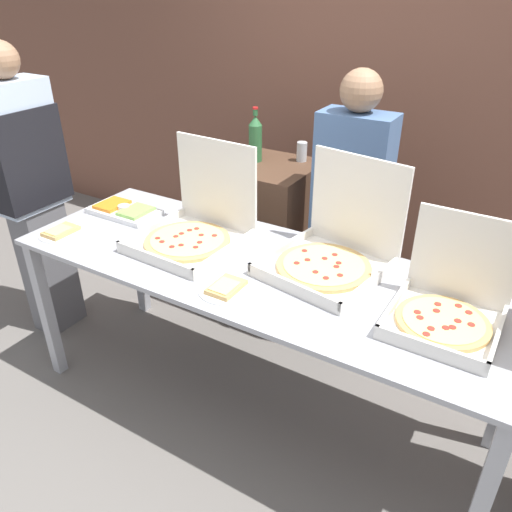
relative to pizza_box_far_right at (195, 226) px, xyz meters
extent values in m
plane|color=slate|center=(0.39, -0.05, -0.99)|extent=(16.00, 16.00, 0.00)
cube|color=brown|center=(0.39, 1.65, 0.41)|extent=(10.00, 0.06, 2.80)
cube|color=#A8AAB2|center=(0.39, -0.05, -0.10)|extent=(2.43, 0.85, 0.02)
cube|color=#A8AAB2|center=(-0.77, -0.43, -0.55)|extent=(0.06, 0.06, 0.88)
cube|color=#A8AAB2|center=(1.56, -0.43, -0.55)|extent=(0.06, 0.06, 0.88)
cube|color=#A8AAB2|center=(-0.77, 0.32, -0.55)|extent=(0.06, 0.06, 0.88)
cube|color=#A8AAB2|center=(1.56, 0.32, -0.55)|extent=(0.06, 0.06, 0.88)
cube|color=silver|center=(0.00, -0.06, -0.08)|extent=(0.52, 0.52, 0.02)
cube|color=silver|center=(-0.01, -0.30, -0.05)|extent=(0.49, 0.04, 0.04)
cube|color=silver|center=(-0.24, -0.05, -0.05)|extent=(0.04, 0.49, 0.04)
cube|color=silver|center=(0.24, -0.08, -0.05)|extent=(0.04, 0.49, 0.04)
cube|color=silver|center=(0.01, 0.19, 0.17)|extent=(0.49, 0.04, 0.47)
cylinder|color=tan|center=(0.00, -0.06, -0.06)|extent=(0.43, 0.43, 0.02)
cylinder|color=#F4D67F|center=(0.00, -0.06, -0.05)|extent=(0.37, 0.37, 0.00)
cylinder|color=#B22D23|center=(0.08, -0.07, -0.04)|extent=(0.03, 0.03, 0.00)
cylinder|color=#B22D23|center=(0.10, 0.03, -0.04)|extent=(0.03, 0.03, 0.00)
cylinder|color=#B22D23|center=(0.03, 0.00, -0.04)|extent=(0.03, 0.03, 0.00)
cylinder|color=#B22D23|center=(-0.03, 0.05, -0.04)|extent=(0.03, 0.03, 0.00)
cylinder|color=#B22D23|center=(-0.05, 0.02, -0.04)|extent=(0.03, 0.03, 0.00)
cylinder|color=#B22D23|center=(-0.06, -0.04, -0.04)|extent=(0.03, 0.03, 0.00)
cylinder|color=#B22D23|center=(-0.07, -0.08, -0.04)|extent=(0.03, 0.03, 0.00)
cylinder|color=#B22D23|center=(-0.13, -0.14, -0.04)|extent=(0.03, 0.03, 0.00)
cylinder|color=#B22D23|center=(-0.09, -0.16, -0.04)|extent=(0.03, 0.03, 0.00)
cylinder|color=#B22D23|center=(-0.01, -0.17, -0.04)|extent=(0.03, 0.03, 0.00)
cylinder|color=#B22D23|center=(0.02, -0.14, -0.04)|extent=(0.03, 0.03, 0.00)
cylinder|color=#B22D23|center=(0.09, -0.12, -0.04)|extent=(0.03, 0.03, 0.00)
cube|color=silver|center=(0.69, 0.06, -0.08)|extent=(0.57, 0.57, 0.02)
cube|color=silver|center=(0.65, -0.18, -0.05)|extent=(0.49, 0.10, 0.04)
cube|color=silver|center=(0.46, 0.10, -0.05)|extent=(0.10, 0.49, 0.04)
cube|color=silver|center=(0.93, 0.02, -0.05)|extent=(0.10, 0.49, 0.04)
cube|color=silver|center=(0.74, 0.31, 0.17)|extent=(0.49, 0.10, 0.47)
cylinder|color=tan|center=(0.69, 0.06, -0.06)|extent=(0.44, 0.44, 0.02)
cylinder|color=#F4D67F|center=(0.69, 0.06, -0.05)|extent=(0.38, 0.38, 0.00)
cylinder|color=#B22D23|center=(0.75, 0.06, -0.04)|extent=(0.03, 0.03, 0.00)
cylinder|color=#B22D23|center=(0.75, 0.10, -0.04)|extent=(0.03, 0.03, 0.00)
cylinder|color=#B22D23|center=(0.70, 0.16, -0.04)|extent=(0.03, 0.03, 0.00)
cylinder|color=#B22D23|center=(0.67, 0.11, -0.04)|extent=(0.03, 0.03, 0.00)
cylinder|color=#B22D23|center=(0.56, 0.12, -0.04)|extent=(0.03, 0.03, 0.00)
cylinder|color=#B22D23|center=(0.61, 0.05, -0.04)|extent=(0.03, 0.03, 0.00)
cylinder|color=#B22D23|center=(0.58, 0.00, -0.04)|extent=(0.03, 0.03, 0.00)
cylinder|color=#B22D23|center=(0.69, -0.03, -0.04)|extent=(0.03, 0.03, 0.00)
cylinder|color=#B22D23|center=(0.75, -0.05, -0.04)|extent=(0.03, 0.03, 0.00)
cylinder|color=#B22D23|center=(0.80, 0.00, -0.04)|extent=(0.03, 0.03, 0.00)
cube|color=silver|center=(1.26, -0.09, -0.08)|extent=(0.41, 0.41, 0.02)
cube|color=silver|center=(1.26, -0.29, -0.05)|extent=(0.41, 0.02, 0.04)
cube|color=silver|center=(1.07, -0.09, -0.05)|extent=(0.02, 0.41, 0.04)
cube|color=silver|center=(1.46, -0.10, -0.05)|extent=(0.02, 0.41, 0.04)
cube|color=silver|center=(1.27, 0.12, 0.13)|extent=(0.41, 0.02, 0.39)
cylinder|color=tan|center=(1.26, -0.09, -0.06)|extent=(0.36, 0.36, 0.02)
cylinder|color=#F4D67F|center=(1.26, -0.09, -0.05)|extent=(0.31, 0.31, 0.00)
cylinder|color=#B22D23|center=(1.36, -0.08, -0.04)|extent=(0.03, 0.03, 0.00)
cylinder|color=#B22D23|center=(1.31, -0.08, -0.04)|extent=(0.03, 0.03, 0.00)
cylinder|color=#B22D23|center=(1.34, 0.00, -0.04)|extent=(0.03, 0.03, 0.00)
cylinder|color=#B22D23|center=(1.29, 0.03, -0.04)|extent=(0.03, 0.03, 0.00)
cylinder|color=#B22D23|center=(1.22, 0.00, -0.04)|extent=(0.03, 0.03, 0.00)
cylinder|color=#B22D23|center=(1.23, -0.06, -0.04)|extent=(0.03, 0.03, 0.00)
cylinder|color=#B22D23|center=(1.16, -0.10, -0.04)|extent=(0.03, 0.03, 0.00)
cylinder|color=#B22D23|center=(1.18, -0.13, -0.04)|extent=(0.03, 0.03, 0.00)
cylinder|color=#B22D23|center=(1.23, -0.22, -0.04)|extent=(0.03, 0.03, 0.00)
cylinder|color=#B22D23|center=(1.24, -0.18, -0.04)|extent=(0.03, 0.03, 0.00)
cylinder|color=#B22D23|center=(1.28, -0.15, -0.04)|extent=(0.03, 0.03, 0.00)
cylinder|color=#B22D23|center=(1.30, -0.13, -0.04)|extent=(0.03, 0.03, 0.00)
cylinder|color=white|center=(0.40, -0.30, -0.08)|extent=(0.25, 0.25, 0.01)
cube|color=tan|center=(0.40, -0.30, -0.07)|extent=(0.12, 0.17, 0.02)
cube|color=#F4D67F|center=(0.40, -0.32, -0.06)|extent=(0.09, 0.12, 0.01)
cylinder|color=white|center=(-0.66, -0.30, -0.08)|extent=(0.23, 0.23, 0.01)
cube|color=tan|center=(-0.66, -0.30, -0.07)|extent=(0.12, 0.17, 0.02)
cube|color=#F4D67F|center=(-0.66, -0.32, -0.06)|extent=(0.09, 0.12, 0.01)
cube|color=white|center=(-0.56, 0.06, -0.07)|extent=(0.41, 0.22, 0.03)
cube|color=orange|center=(-0.65, 0.06, -0.05)|extent=(0.14, 0.18, 0.02)
cube|color=#8CC65B|center=(-0.47, 0.06, -0.05)|extent=(0.14, 0.18, 0.02)
cylinder|color=white|center=(-0.56, 0.06, -0.04)|extent=(0.07, 0.07, 0.02)
cube|color=#4C3323|center=(-0.11, 0.83, -0.45)|extent=(0.70, 0.56, 1.06)
cylinder|color=#2D6638|center=(-0.15, 0.85, 0.19)|extent=(0.08, 0.08, 0.23)
cone|color=#2D6638|center=(-0.15, 0.85, 0.34)|extent=(0.08, 0.08, 0.06)
cylinder|color=#2D6638|center=(-0.15, 0.85, 0.38)|extent=(0.03, 0.03, 0.04)
cylinder|color=red|center=(-0.15, 0.85, 0.41)|extent=(0.03, 0.03, 0.01)
cylinder|color=silver|center=(0.10, 1.00, 0.14)|extent=(0.07, 0.07, 0.12)
cylinder|color=silver|center=(0.10, 1.00, 0.20)|extent=(0.06, 0.06, 0.00)
cube|color=black|center=(0.56, 0.69, -0.58)|extent=(0.28, 0.20, 0.82)
cube|color=#4C6B99|center=(0.56, 0.69, 0.17)|extent=(0.40, 0.22, 0.67)
sphere|color=#9E7556|center=(0.56, 0.69, 0.61)|extent=(0.22, 0.22, 0.22)
cube|color=slate|center=(-1.16, -0.10, -0.55)|extent=(0.20, 0.28, 0.87)
cube|color=silver|center=(-1.16, -0.10, 0.25)|extent=(0.22, 0.40, 0.74)
cube|color=black|center=(-1.16, -0.10, 0.20)|extent=(0.24, 0.42, 0.56)
sphere|color=#9E7556|center=(-1.16, -0.10, 0.73)|extent=(0.20, 0.20, 0.20)
camera|label=1|loc=(1.45, -1.80, 1.11)|focal=35.00mm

